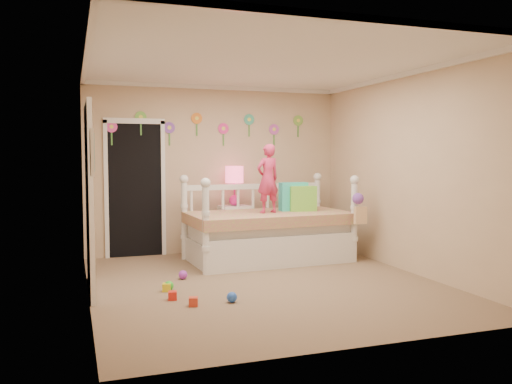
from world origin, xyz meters
name	(u,v)px	position (x,y,z in m)	size (l,w,h in m)	color
floor	(264,283)	(0.00, 0.00, 0.00)	(4.00, 4.50, 0.01)	#7F684C
ceiling	(265,62)	(0.00, 0.00, 2.60)	(4.00, 4.50, 0.01)	white
back_wall	(216,169)	(0.00, 2.25, 1.30)	(4.00, 0.01, 2.60)	tan
left_wall	(86,177)	(-2.00, 0.00, 1.30)	(0.01, 4.50, 2.60)	tan
right_wall	(410,173)	(2.00, 0.00, 1.30)	(0.01, 4.50, 2.60)	tan
crown_molding	(265,65)	(0.00, 0.00, 2.57)	(4.00, 4.50, 0.06)	white
daybed	(268,217)	(0.52, 1.29, 0.63)	(2.33, 1.25, 1.26)	white
pillow_turquoise	(293,197)	(0.95, 1.37, 0.91)	(0.42, 0.15, 0.42)	#29D0AD
pillow_lime	(303,199)	(1.06, 1.26, 0.89)	(0.39, 0.14, 0.37)	#78CE3E
child	(268,179)	(0.49, 1.21, 1.19)	(0.36, 0.23, 0.98)	#D6305E
nightstand	(235,229)	(0.23, 2.01, 0.37)	(0.45, 0.34, 0.74)	white
table_lamp	(234,179)	(0.23, 2.01, 1.15)	(0.28, 0.28, 0.61)	#E51E85
closet_doorway	(135,188)	(-1.25, 2.23, 1.03)	(0.90, 0.04, 2.07)	black
flower_decals	(210,128)	(-0.09, 2.24, 1.94)	(3.40, 0.02, 0.50)	#B2668C
mirror_closet	(90,198)	(-1.96, 0.30, 1.05)	(0.07, 1.30, 2.10)	white
wall_picture	(92,153)	(-1.97, -0.90, 1.55)	(0.05, 0.34, 0.42)	white
hanging_bag	(359,209)	(1.63, 0.64, 0.77)	(0.20, 0.16, 0.36)	beige
toy_scatter	(201,285)	(-0.79, -0.06, 0.06)	(0.80, 1.30, 0.11)	#996666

